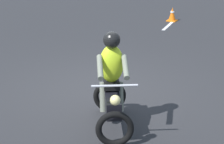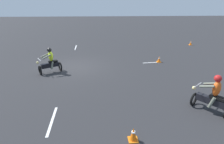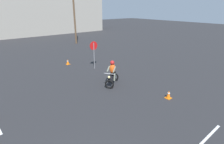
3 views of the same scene
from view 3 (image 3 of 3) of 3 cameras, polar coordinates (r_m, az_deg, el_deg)
name	(u,v)px [view 3 (image 3 of 3)]	position (r m, az deg, el deg)	size (l,w,h in m)	color
motorcycle_rider_background	(112,74)	(11.54, 0.04, -0.75)	(1.48, 1.32, 1.66)	black
stop_sign	(94,50)	(14.48, -5.97, 7.31)	(0.70, 0.08, 2.30)	slate
traffic_cone_near_right	(169,95)	(10.51, 17.99, -7.01)	(0.32, 0.32, 0.48)	orange
traffic_cone_mid_left	(68,62)	(16.35, -14.24, 3.20)	(0.32, 0.32, 0.46)	orange
lane_stripe_e	(210,135)	(8.56, 29.32, -17.48)	(0.10, 1.85, 0.01)	silver
utility_pole_near	(74,16)	(25.47, -12.18, 17.57)	(0.24, 0.24, 7.61)	brown
building_backdrop	(11,17)	(37.23, -30.16, 15.34)	(33.95, 8.25, 6.55)	gray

